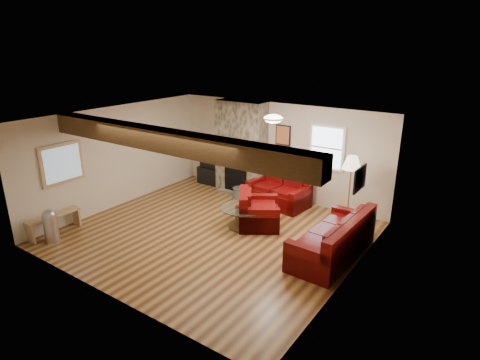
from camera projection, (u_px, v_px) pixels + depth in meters
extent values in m
plane|color=#582F17|center=(214.00, 233.00, 8.72)|extent=(8.00, 8.00, 0.00)
plane|color=white|center=(211.00, 119.00, 7.91)|extent=(8.00, 8.00, 0.00)
plane|color=beige|center=(278.00, 151.00, 10.45)|extent=(8.00, 0.00, 8.00)
plane|color=beige|center=(101.00, 226.00, 6.18)|extent=(8.00, 0.00, 8.00)
plane|color=beige|center=(118.00, 157.00, 9.93)|extent=(0.00, 7.50, 7.50)
plane|color=beige|center=(353.00, 212.00, 6.69)|extent=(0.00, 7.50, 7.50)
cube|color=#361F10|center=(166.00, 141.00, 7.00)|extent=(6.00, 0.36, 0.38)
cube|color=#3A362D|center=(241.00, 148.00, 10.79)|extent=(1.40, 0.50, 2.50)
cube|color=black|center=(236.00, 178.00, 10.86)|extent=(0.70, 0.06, 0.90)
cube|color=#3A362D|center=(235.00, 193.00, 10.95)|extent=(1.00, 0.25, 0.08)
cylinder|color=#402614|center=(243.00, 226.00, 9.02)|extent=(0.66, 0.66, 0.04)
cylinder|color=#402614|center=(243.00, 218.00, 8.95)|extent=(0.35, 0.35, 0.44)
cylinder|color=silver|center=(243.00, 208.00, 8.87)|extent=(0.98, 0.98, 0.02)
cube|color=maroon|center=(243.00, 206.00, 8.86)|extent=(0.27, 0.20, 0.03)
cube|color=black|center=(214.00, 176.00, 11.67)|extent=(0.97, 0.39, 0.49)
imported|color=black|center=(214.00, 160.00, 11.51)|extent=(0.88, 0.11, 0.50)
cylinder|color=tan|center=(346.00, 224.00, 9.14)|extent=(0.29, 0.29, 0.03)
cylinder|color=tan|center=(349.00, 195.00, 8.91)|extent=(0.03, 0.03, 1.45)
cone|color=#FCE9BF|center=(352.00, 162.00, 8.67)|extent=(0.42, 0.42, 0.29)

